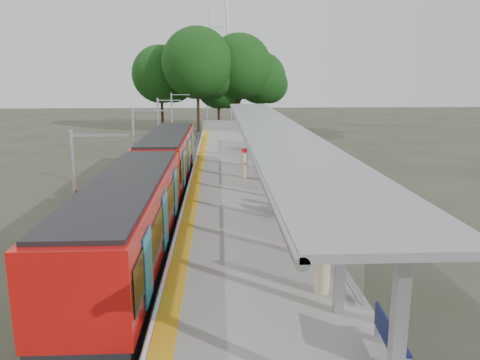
# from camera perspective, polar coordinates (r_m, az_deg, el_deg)

# --- Properties ---
(trackbed) EXTENTS (3.00, 70.00, 0.24)m
(trackbed) POSITION_cam_1_polar(r_m,az_deg,el_deg) (30.44, -8.86, -1.08)
(trackbed) COLOR #59544C
(trackbed) RESTS_ON ground
(platform) EXTENTS (6.00, 50.00, 1.00)m
(platform) POSITION_cam_1_polar(r_m,az_deg,el_deg) (30.20, -0.37, -0.30)
(platform) COLOR gray
(platform) RESTS_ON ground
(tactile_strip) EXTENTS (0.60, 50.00, 0.02)m
(tactile_strip) POSITION_cam_1_polar(r_m,az_deg,el_deg) (30.10, -5.23, 0.61)
(tactile_strip) COLOR gold
(tactile_strip) RESTS_ON platform
(end_fence) EXTENTS (6.00, 0.10, 1.20)m
(end_fence) POSITION_cam_1_polar(r_m,az_deg,el_deg) (54.67, -1.43, 6.67)
(end_fence) COLOR #9EA0A5
(end_fence) RESTS_ON platform
(train) EXTENTS (2.74, 27.60, 3.62)m
(train) POSITION_cam_1_polar(r_m,az_deg,el_deg) (24.27, -10.47, 0.05)
(train) COLOR black
(train) RESTS_ON ground
(canopy) EXTENTS (3.27, 38.00, 3.66)m
(canopy) POSITION_cam_1_polar(r_m,az_deg,el_deg) (25.93, 3.53, 5.85)
(canopy) COLOR #9EA0A5
(canopy) RESTS_ON platform
(pylon) EXTENTS (8.00, 4.00, 38.00)m
(pylon) POSITION_cam_1_polar(r_m,az_deg,el_deg) (83.25, -2.70, 20.70)
(pylon) COLOR #9EA0A5
(pylon) RESTS_ON ground
(tree_cluster) EXTENTS (20.53, 13.14, 13.24)m
(tree_cluster) POSITION_cam_1_polar(r_m,az_deg,el_deg) (62.33, -3.23, 13.17)
(tree_cluster) COLOR #382316
(tree_cluster) RESTS_ON ground
(catenary_masts) EXTENTS (2.08, 48.16, 5.40)m
(catenary_masts) POSITION_cam_1_polar(r_m,az_deg,el_deg) (29.18, -12.61, 3.77)
(catenary_masts) COLOR #9EA0A5
(catenary_masts) RESTS_ON ground
(bench_near) EXTENTS (0.54, 1.47, 0.99)m
(bench_near) POSITION_cam_1_polar(r_m,az_deg,el_deg) (11.59, 17.66, -17.58)
(bench_near) COLOR #101A51
(bench_near) RESTS_ON platform
(bench_mid) EXTENTS (0.86, 1.42, 0.93)m
(bench_mid) POSITION_cam_1_polar(r_m,az_deg,el_deg) (21.73, 4.80, -2.79)
(bench_mid) COLOR #101A51
(bench_mid) RESTS_ON platform
(bench_far) EXTENTS (0.71, 1.50, 0.99)m
(bench_far) POSITION_cam_1_polar(r_m,az_deg,el_deg) (39.93, 1.48, 4.36)
(bench_far) COLOR #101A51
(bench_far) RESTS_ON platform
(info_pillar_near) EXTENTS (0.43, 0.43, 1.90)m
(info_pillar_near) POSITION_cam_1_polar(r_m,az_deg,el_deg) (14.02, 10.08, -10.32)
(info_pillar_near) COLOR beige
(info_pillar_near) RESTS_ON platform
(info_pillar_far) EXTENTS (0.42, 0.42, 1.84)m
(info_pillar_far) POSITION_cam_1_polar(r_m,az_deg,el_deg) (29.12, 0.51, 1.83)
(info_pillar_far) COLOR beige
(info_pillar_far) RESTS_ON platform
(litter_bin) EXTENTS (0.46, 0.46, 0.89)m
(litter_bin) POSITION_cam_1_polar(r_m,az_deg,el_deg) (22.97, 4.45, -2.04)
(litter_bin) COLOR #9EA0A5
(litter_bin) RESTS_ON platform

